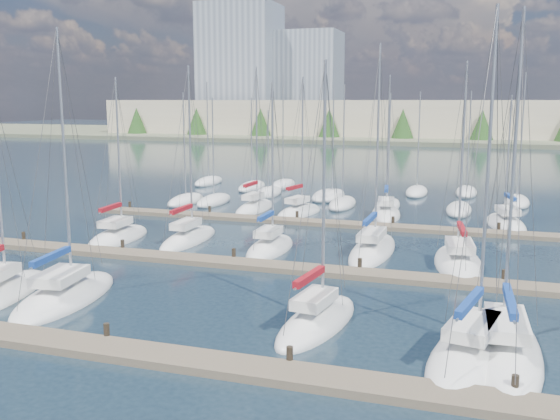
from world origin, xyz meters
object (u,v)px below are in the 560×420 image
(sailboat_n, at_px, (255,208))
(sailboat_o, at_px, (299,212))
(sailboat_c, at_px, (65,296))
(sailboat_l, at_px, (458,262))
(sailboat_j, at_px, (270,248))
(sailboat_d, at_px, (317,321))
(sailboat_q, at_px, (506,224))
(sailboat_f, at_px, (504,347))
(sailboat_i, at_px, (189,239))
(sailboat_h, at_px, (118,237))
(sailboat_e, at_px, (474,350))
(sailboat_k, at_px, (373,250))
(sailboat_p, at_px, (386,214))

(sailboat_n, relative_size, sailboat_o, 1.08)
(sailboat_c, distance_m, sailboat_l, 22.89)
(sailboat_j, xyz_separation_m, sailboat_d, (6.64, -12.80, 0.00))
(sailboat_c, height_order, sailboat_q, sailboat_c)
(sailboat_f, xyz_separation_m, sailboat_l, (-2.31, 13.22, -0.00))
(sailboat_n, xyz_separation_m, sailboat_j, (6.47, -14.45, -0.01))
(sailboat_i, height_order, sailboat_n, sailboat_n)
(sailboat_h, height_order, sailboat_j, sailboat_h)
(sailboat_i, xyz_separation_m, sailboat_n, (0.00, 13.67, 0.00))
(sailboat_h, relative_size, sailboat_e, 0.86)
(sailboat_c, bearing_deg, sailboat_d, -6.01)
(sailboat_n, xyz_separation_m, sailboat_f, (21.02, -27.70, -0.02))
(sailboat_h, relative_size, sailboat_l, 0.95)
(sailboat_i, distance_m, sailboat_o, 13.58)
(sailboat_d, bearing_deg, sailboat_n, 123.22)
(sailboat_e, bearing_deg, sailboat_h, 163.02)
(sailboat_n, bearing_deg, sailboat_k, -43.41)
(sailboat_i, xyz_separation_m, sailboat_k, (13.17, 0.72, -0.01))
(sailboat_q, xyz_separation_m, sailboat_l, (-3.14, -13.74, 0.00))
(sailboat_p, bearing_deg, sailboat_j, -117.63)
(sailboat_k, bearing_deg, sailboat_l, -14.75)
(sailboat_q, bearing_deg, sailboat_n, 166.61)
(sailboat_e, distance_m, sailboat_q, 27.81)
(sailboat_h, bearing_deg, sailboat_d, -38.48)
(sailboat_h, distance_m, sailboat_c, 13.88)
(sailboat_e, height_order, sailboat_d, sailboat_e)
(sailboat_o, bearing_deg, sailboat_i, -97.11)
(sailboat_d, bearing_deg, sailboat_l, 73.81)
(sailboat_h, xyz_separation_m, sailboat_p, (17.11, 15.50, 0.01))
(sailboat_h, relative_size, sailboat_n, 0.90)
(sailboat_p, height_order, sailboat_d, sailboat_p)
(sailboat_j, xyz_separation_m, sailboat_p, (5.51, 15.25, 0.00))
(sailboat_o, bearing_deg, sailboat_d, -59.61)
(sailboat_p, distance_m, sailboat_f, 29.90)
(sailboat_h, bearing_deg, sailboat_j, -2.72)
(sailboat_i, bearing_deg, sailboat_e, -37.71)
(sailboat_h, height_order, sailboat_p, sailboat_p)
(sailboat_e, bearing_deg, sailboat_j, 145.56)
(sailboat_j, relative_size, sailboat_e, 0.83)
(sailboat_c, xyz_separation_m, sailboat_j, (6.51, 13.16, 0.01))
(sailboat_h, xyz_separation_m, sailboat_l, (23.85, 0.22, -0.00))
(sailboat_i, xyz_separation_m, sailboat_e, (19.87, -14.82, -0.01))
(sailboat_c, bearing_deg, sailboat_i, 82.25)
(sailboat_h, xyz_separation_m, sailboat_e, (25.00, -13.78, 0.00))
(sailboat_p, bearing_deg, sailboat_n, 176.05)
(sailboat_j, height_order, sailboat_e, sailboat_e)
(sailboat_j, height_order, sailboat_q, sailboat_j)
(sailboat_q, bearing_deg, sailboat_c, -140.61)
(sailboat_h, distance_m, sailboat_e, 28.55)
(sailboat_e, distance_m, sailboat_l, 14.05)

